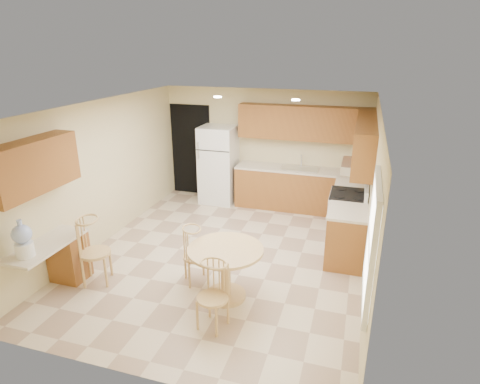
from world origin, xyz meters
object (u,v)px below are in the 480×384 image
(chair_table_b, at_px, (210,294))
(refrigerator, at_px, (219,165))
(dining_table, at_px, (226,266))
(water_crock, at_px, (23,240))
(chair_desk, at_px, (90,248))
(stove, at_px, (347,217))
(chair_table_a, at_px, (193,252))

(chair_table_b, bearing_deg, refrigerator, -59.88)
(dining_table, distance_m, water_crock, 2.65)
(refrigerator, distance_m, chair_desk, 3.83)
(stove, relative_size, chair_table_b, 1.23)
(water_crock, bearing_deg, stove, 39.50)
(stove, distance_m, chair_table_b, 3.35)
(dining_table, relative_size, chair_table_b, 1.17)
(refrigerator, relative_size, chair_table_a, 1.94)
(refrigerator, xyz_separation_m, chair_table_b, (1.41, -4.23, -0.32))
(chair_table_a, bearing_deg, dining_table, 37.07)
(chair_desk, bearing_deg, refrigerator, 149.13)
(chair_table_b, relative_size, water_crock, 1.73)
(chair_desk, bearing_deg, chair_table_a, 85.75)
(stove, distance_m, chair_table_a, 2.95)
(stove, height_order, dining_table, stove)
(chair_table_b, height_order, water_crock, water_crock)
(refrigerator, xyz_separation_m, chair_table_a, (0.81, -3.33, -0.32))
(chair_desk, bearing_deg, dining_table, 76.34)
(stove, distance_m, chair_desk, 4.32)
(chair_table_a, bearing_deg, stove, 99.53)
(chair_table_a, distance_m, chair_desk, 1.49)
(stove, relative_size, dining_table, 1.05)
(chair_table_b, xyz_separation_m, water_crock, (-2.46, -0.23, 0.46))
(refrigerator, bearing_deg, chair_table_a, -76.26)
(refrigerator, bearing_deg, dining_table, -68.68)
(chair_table_b, bearing_deg, chair_table_a, -44.69)
(chair_table_a, bearing_deg, chair_desk, -108.54)
(stove, xyz_separation_m, chair_table_a, (-2.06, -2.11, 0.07))
(dining_table, xyz_separation_m, chair_desk, (-1.96, -0.28, 0.12))
(refrigerator, distance_m, stove, 3.15)
(dining_table, height_order, water_crock, water_crock)
(chair_table_b, bearing_deg, stove, -104.25)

